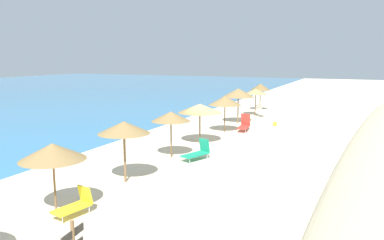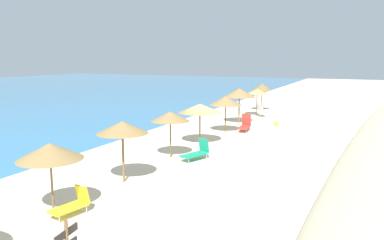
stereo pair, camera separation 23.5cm
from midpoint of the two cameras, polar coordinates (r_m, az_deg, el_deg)
name	(u,v)px [view 1 (the left image)]	position (r m, az deg, el deg)	size (l,w,h in m)	color
ground_plane	(210,144)	(23.61, 2.39, -3.66)	(160.00, 160.00, 0.00)	beige
beach_umbrella_1	(53,152)	(13.69, -20.59, -4.46)	(2.22, 2.22, 2.47)	brown
beach_umbrella_2	(124,128)	(16.33, -10.55, -1.13)	(2.20, 2.20, 2.66)	brown
beach_umbrella_3	(171,116)	(20.16, -3.51, 0.54)	(2.07, 2.07, 2.49)	brown
beach_umbrella_4	(200,108)	(23.42, 0.90, 1.76)	(2.69, 2.69, 2.49)	brown
beach_umbrella_5	(225,101)	(27.16, 4.71, 2.91)	(2.34, 2.34, 2.61)	brown
beach_umbrella_6	(238,93)	(31.01, 6.73, 4.07)	(2.58, 2.58, 2.85)	brown
beach_umbrella_7	(256,91)	(35.33, 9.32, 4.25)	(2.09, 2.09, 2.51)	brown
beach_umbrella_8	(260,87)	(38.99, 10.02, 4.89)	(1.96, 1.96, 2.73)	brown
lounge_chair_0	(244,125)	(28.10, 7.58, -0.69)	(1.70, 0.83, 1.21)	red
lounge_chair_1	(260,112)	(35.50, 9.90, 1.24)	(1.46, 1.22, 1.02)	white
lounge_chair_2	(198,152)	(20.05, 0.51, -4.81)	(1.74, 1.16, 1.04)	#199972
lounge_chair_3	(75,204)	(13.84, -17.51, -11.94)	(1.42, 0.85, 0.91)	yellow
beach_ball	(275,124)	(30.59, 12.08, -0.54)	(0.34, 0.34, 0.34)	yellow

